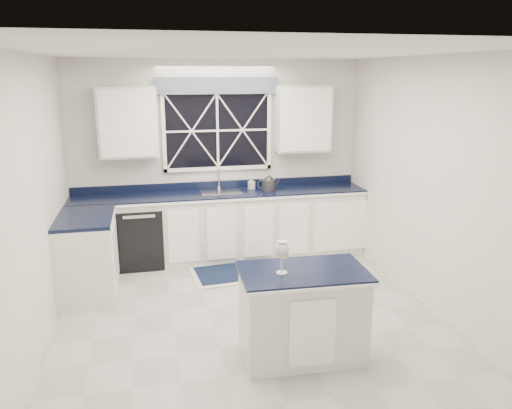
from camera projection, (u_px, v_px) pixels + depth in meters
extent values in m
plane|color=#AAAAA6|center=(251.00, 323.00, 5.18)|extent=(4.50, 4.50, 0.00)
cube|color=beige|center=(218.00, 159.00, 6.95)|extent=(4.00, 0.10, 2.70)
cube|color=silver|center=(222.00, 227.00, 6.90)|extent=(3.98, 0.60, 0.90)
cube|color=silver|center=(87.00, 256.00, 5.80)|extent=(0.60, 1.00, 0.90)
cube|color=black|center=(221.00, 194.00, 6.78)|extent=(3.98, 0.64, 0.04)
cube|color=black|center=(141.00, 235.00, 6.69)|extent=(0.60, 0.58, 0.82)
cube|color=black|center=(217.00, 130.00, 6.82)|extent=(1.40, 0.02, 1.00)
cube|color=slate|center=(217.00, 86.00, 6.61)|extent=(1.65, 0.04, 0.22)
cube|color=silver|center=(128.00, 122.00, 6.41)|extent=(0.75, 0.34, 0.90)
cube|color=silver|center=(303.00, 119.00, 6.90)|extent=(0.75, 0.34, 0.90)
cylinder|color=silver|center=(219.00, 187.00, 6.98)|extent=(0.05, 0.05, 0.04)
cylinder|color=silver|center=(219.00, 178.00, 6.94)|extent=(0.02, 0.02, 0.28)
cylinder|color=silver|center=(219.00, 170.00, 6.83)|extent=(0.02, 0.18, 0.02)
cube|color=silver|center=(302.00, 315.00, 4.50)|extent=(1.09, 0.66, 0.80)
cube|color=black|center=(303.00, 272.00, 4.39)|extent=(1.14, 0.72, 0.04)
cube|color=beige|center=(240.00, 272.00, 6.48)|extent=(1.30, 0.87, 0.01)
cube|color=#101A36|center=(240.00, 271.00, 6.47)|extent=(1.15, 0.72, 0.01)
cylinder|color=#313134|center=(269.00, 185.00, 6.88)|extent=(0.21, 0.21, 0.15)
cone|color=#313134|center=(269.00, 177.00, 6.85)|extent=(0.18, 0.18, 0.07)
torus|color=#313134|center=(262.00, 184.00, 6.87)|extent=(0.13, 0.04, 0.13)
cylinder|color=#313134|center=(277.00, 183.00, 6.88)|extent=(0.08, 0.03, 0.10)
cylinder|color=silver|center=(282.00, 273.00, 4.32)|extent=(0.10, 0.10, 0.01)
cylinder|color=silver|center=(282.00, 264.00, 4.30)|extent=(0.02, 0.02, 0.16)
ellipsoid|color=silver|center=(282.00, 250.00, 4.27)|extent=(0.12, 0.12, 0.16)
cylinder|color=#E6D27A|center=(282.00, 253.00, 4.27)|extent=(0.10, 0.10, 0.07)
imported|color=silver|center=(251.00, 183.00, 6.97)|extent=(0.10, 0.10, 0.16)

